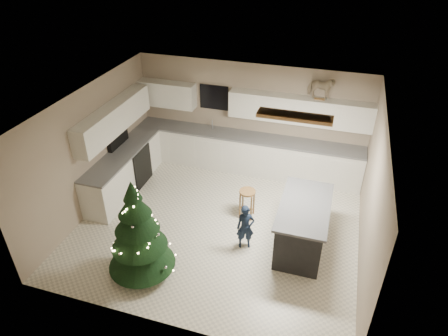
{
  "coord_description": "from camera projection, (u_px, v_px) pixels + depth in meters",
  "views": [
    {
      "loc": [
        1.96,
        -6.0,
        5.33
      ],
      "look_at": [
        0.0,
        0.35,
        1.15
      ],
      "focal_mm": 32.0,
      "sensor_mm": 36.0,
      "label": 1
    }
  ],
  "objects": [
    {
      "name": "cabinetry",
      "position": [
        203.0,
        148.0,
        9.34
      ],
      "size": [
        5.5,
        3.2,
        2.0
      ],
      "color": "white",
      "rests_on": "ground_plane"
    },
    {
      "name": "toddler",
      "position": [
        245.0,
        227.0,
        7.4
      ],
      "size": [
        0.39,
        0.32,
        0.92
      ],
      "primitive_type": "imported",
      "rotation": [
        0.0,
        0.0,
        0.35
      ],
      "color": "black",
      "rests_on": "ground_plane"
    },
    {
      "name": "island",
      "position": [
        302.0,
        225.0,
        7.41
      ],
      "size": [
        0.9,
        1.7,
        0.95
      ],
      "color": "black",
      "rests_on": "ground_plane"
    },
    {
      "name": "ground_plane",
      "position": [
        219.0,
        224.0,
        8.18
      ],
      "size": [
        5.5,
        5.5,
        0.0
      ],
      "primitive_type": "plane",
      "color": "beige"
    },
    {
      "name": "room_shell",
      "position": [
        220.0,
        150.0,
        7.24
      ],
      "size": [
        5.52,
        5.02,
        2.61
      ],
      "color": "tan",
      "rests_on": "ground_plane"
    },
    {
      "name": "bar_stool",
      "position": [
        247.0,
        197.0,
        8.15
      ],
      "size": [
        0.34,
        0.34,
        0.64
      ],
      "rotation": [
        0.0,
        0.0,
        -0.37
      ],
      "color": "olive",
      "rests_on": "ground_plane"
    },
    {
      "name": "rocking_horse",
      "position": [
        321.0,
        88.0,
        8.47
      ],
      "size": [
        0.59,
        0.29,
        0.51
      ],
      "rotation": [
        0.0,
        0.0,
        1.51
      ],
      "color": "olive",
      "rests_on": "cabinetry"
    },
    {
      "name": "christmas_tree",
      "position": [
        139.0,
        237.0,
        6.69
      ],
      "size": [
        1.2,
        1.16,
        1.92
      ],
      "rotation": [
        0.0,
        0.0,
        -0.18
      ],
      "color": "#3F2816",
      "rests_on": "ground_plane"
    }
  ]
}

